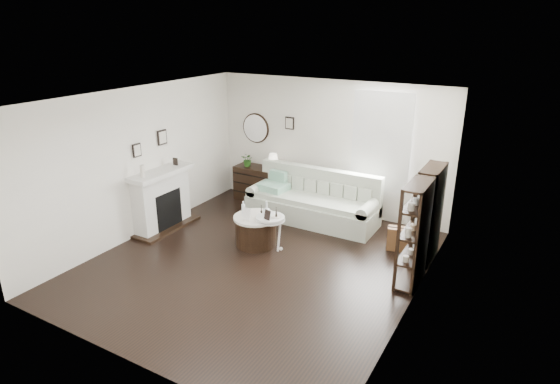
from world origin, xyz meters
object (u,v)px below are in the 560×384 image
Objects in this scene: drum_table at (256,230)px; pedestal_table at (270,219)px; sofa at (313,204)px; dresser at (260,184)px.

pedestal_table is (0.31, -0.01, 0.28)m from drum_table.
sofa reaches higher than drum_table.
sofa is 3.32× the size of drum_table.
drum_table is at bearing -104.36° from sofa.
drum_table is (-0.39, -1.52, -0.06)m from sofa.
drum_table is at bearing -59.99° from dresser.
pedestal_table reaches higher than drum_table.
dresser is at bearing 120.01° from drum_table.
sofa reaches higher than pedestal_table.
dresser is 2.20m from drum_table.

